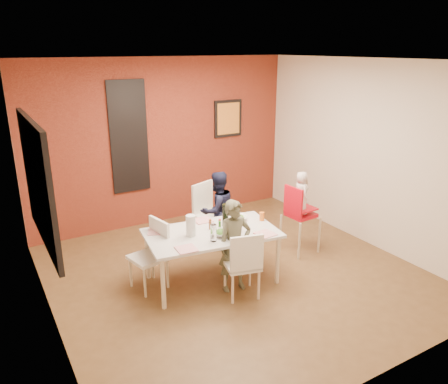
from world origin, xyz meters
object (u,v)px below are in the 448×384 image
high_chair (299,213)px  paper_towel_roll (191,226)px  child_near (235,246)px  chair_left (153,250)px  wine_bottle (225,215)px  dining_table (212,236)px  chair_near (244,262)px  toddler (301,193)px  child_far (218,210)px  chair_far (208,210)px

high_chair → paper_towel_roll: (-1.73, -0.07, 0.20)m
child_near → high_chair: bearing=23.7°
child_near → paper_towel_roll: (-0.41, 0.34, 0.23)m
chair_left → wine_bottle: (0.91, -0.19, 0.34)m
child_near → dining_table: bearing=121.0°
wine_bottle → chair_near: bearing=-100.4°
dining_table → toddler: (1.49, 0.11, 0.29)m
child_near → chair_near: bearing=-88.4°
chair_near → wine_bottle: wine_bottle is taller
high_chair → child_far: 1.17m
toddler → wine_bottle: bearing=104.7°
chair_near → wine_bottle: 0.72m
chair_left → child_far: child_far is taller
child_near → wine_bottle: 0.46m
child_far → chair_near: bearing=66.0°
toddler → paper_towel_roll: (-1.76, -0.08, -0.10)m
chair_left → toddler: 2.22m
wine_bottle → paper_towel_roll: size_ratio=1.14×
dining_table → paper_towel_roll: bearing=173.6°
dining_table → toddler: 1.52m
dining_table → chair_far: (0.52, 1.06, -0.10)m
high_chair → dining_table: bearing=89.7°
chair_near → child_near: (0.02, 0.23, 0.10)m
child_far → wine_bottle: bearing=60.8°
chair_far → child_near: child_near is taller
chair_far → child_near: (-0.38, -1.37, 0.06)m
child_near → wine_bottle: bearing=82.4°
chair_far → high_chair: size_ratio=0.92×
toddler → chair_far: bearing=58.7°
high_chair → toddler: size_ratio=1.65×
toddler → wine_bottle: size_ratio=2.05×
chair_near → wine_bottle: size_ratio=2.83×
chair_near → wine_bottle: (0.11, 0.62, 0.35)m
dining_table → child_near: (0.14, -0.31, -0.04)m
chair_near → high_chair: bearing=-139.7°
high_chair → toddler: 0.29m
chair_far → chair_left: chair_far is taller
child_far → toddler: toddler is taller
chair_left → toddler: size_ratio=1.40×
dining_table → chair_far: size_ratio=1.86×
high_chair → child_near: (-1.32, -0.41, -0.03)m
child_far → chair_left: bearing=17.8°
child_near → paper_towel_roll: 0.58m
chair_left → child_far: (1.22, 0.56, 0.10)m
high_chair → wine_bottle: bearing=87.2°
wine_bottle → high_chair: bearing=1.5°
child_far → paper_towel_roll: (-0.82, -0.79, 0.22)m
chair_near → child_near: child_near is taller
child_far → paper_towel_roll: bearing=37.3°
child_far → child_near: bearing=63.6°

